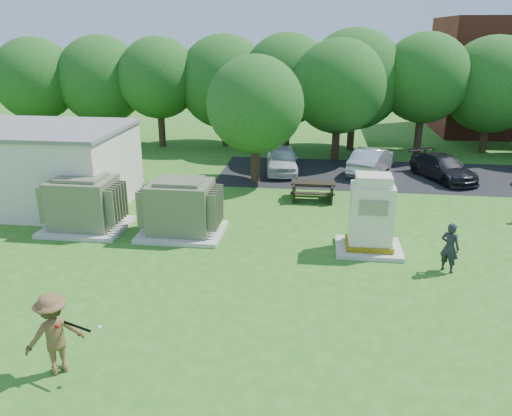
# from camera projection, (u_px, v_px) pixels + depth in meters

# --- Properties ---
(ground) EXTENTS (120.00, 120.00, 0.00)m
(ground) POSITION_uv_depth(u_px,v_px,m) (238.00, 300.00, 13.82)
(ground) COLOR #2D6619
(ground) RESTS_ON ground
(service_building) EXTENTS (10.00, 5.00, 3.20)m
(service_building) POSITION_uv_depth(u_px,v_px,m) (8.00, 167.00, 21.15)
(service_building) COLOR beige
(service_building) RESTS_ON ground
(service_building_roof) EXTENTS (10.20, 5.20, 0.15)m
(service_building_roof) POSITION_uv_depth(u_px,v_px,m) (1.00, 128.00, 20.59)
(service_building_roof) COLOR slate
(service_building_roof) RESTS_ON service_building
(parking_strip) EXTENTS (20.00, 6.00, 0.01)m
(parking_strip) POSITION_uv_depth(u_px,v_px,m) (415.00, 176.00, 25.60)
(parking_strip) COLOR #232326
(parking_strip) RESTS_ON ground
(transformer_left) EXTENTS (3.00, 2.40, 2.07)m
(transformer_left) POSITION_uv_depth(u_px,v_px,m) (84.00, 204.00, 18.48)
(transformer_left) COLOR beige
(transformer_left) RESTS_ON ground
(transformer_right) EXTENTS (3.00, 2.40, 2.07)m
(transformer_right) POSITION_uv_depth(u_px,v_px,m) (181.00, 209.00, 18.04)
(transformer_right) COLOR beige
(transformer_right) RESTS_ON ground
(generator_cabinet) EXTENTS (2.19, 1.79, 2.66)m
(generator_cabinet) POSITION_uv_depth(u_px,v_px,m) (371.00, 218.00, 16.58)
(generator_cabinet) COLOR beige
(generator_cabinet) RESTS_ON ground
(picnic_table) EXTENTS (1.91, 1.43, 0.82)m
(picnic_table) POSITION_uv_depth(u_px,v_px,m) (313.00, 189.00, 21.89)
(picnic_table) COLOR black
(picnic_table) RESTS_ON ground
(batter) EXTENTS (1.39, 1.31, 1.89)m
(batter) POSITION_uv_depth(u_px,v_px,m) (54.00, 334.00, 10.63)
(batter) COLOR brown
(batter) RESTS_ON ground
(person_by_generator) EXTENTS (0.69, 0.66, 1.60)m
(person_by_generator) POSITION_uv_depth(u_px,v_px,m) (450.00, 248.00, 15.22)
(person_by_generator) COLOR #222327
(person_by_generator) RESTS_ON ground
(car_white) EXTENTS (1.98, 4.08, 1.34)m
(car_white) POSITION_uv_depth(u_px,v_px,m) (282.00, 159.00, 26.21)
(car_white) COLOR silver
(car_white) RESTS_ON ground
(car_silver_a) EXTENTS (2.84, 4.38, 1.36)m
(car_silver_a) POSITION_uv_depth(u_px,v_px,m) (372.00, 160.00, 25.95)
(car_silver_a) COLOR #BBBCC0
(car_silver_a) RESTS_ON ground
(car_dark) EXTENTS (3.23, 4.47, 1.20)m
(car_dark) POSITION_uv_depth(u_px,v_px,m) (443.00, 168.00, 24.90)
(car_dark) COLOR black
(car_dark) RESTS_ON ground
(batting_equipment) EXTENTS (1.10, 0.35, 0.09)m
(batting_equipment) POSITION_uv_depth(u_px,v_px,m) (75.00, 326.00, 10.38)
(batting_equipment) COLOR black
(batting_equipment) RESTS_ON ground
(tree_row) EXTENTS (41.30, 13.30, 7.30)m
(tree_row) POSITION_uv_depth(u_px,v_px,m) (316.00, 83.00, 29.52)
(tree_row) COLOR #47301E
(tree_row) RESTS_ON ground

